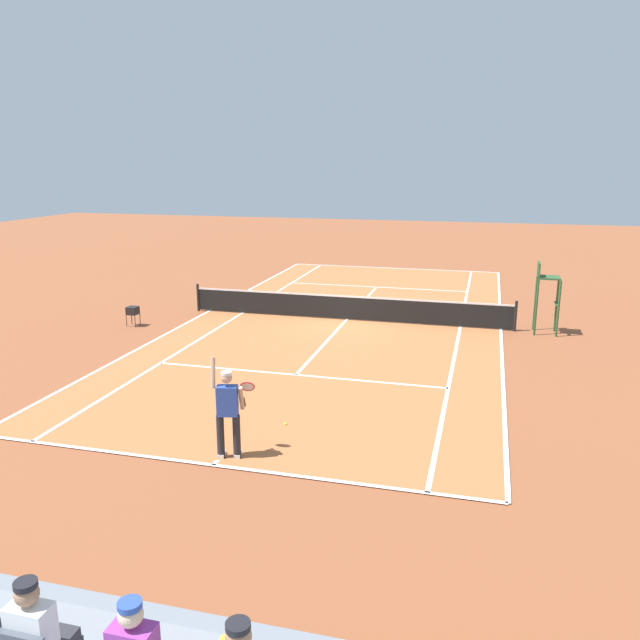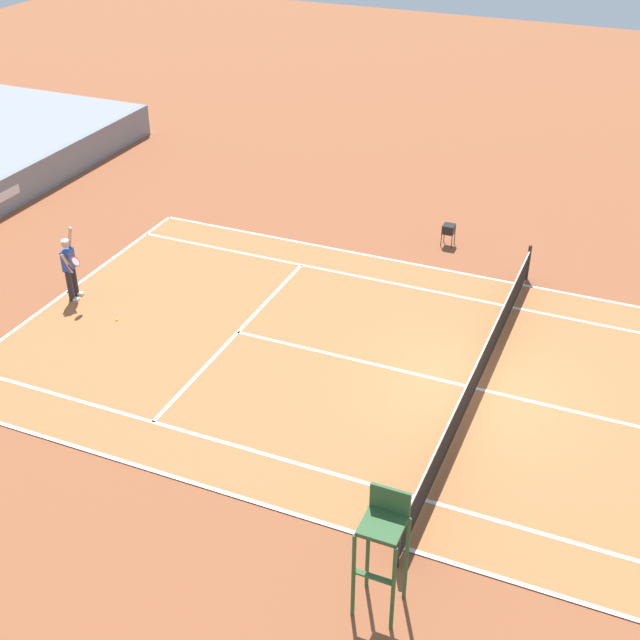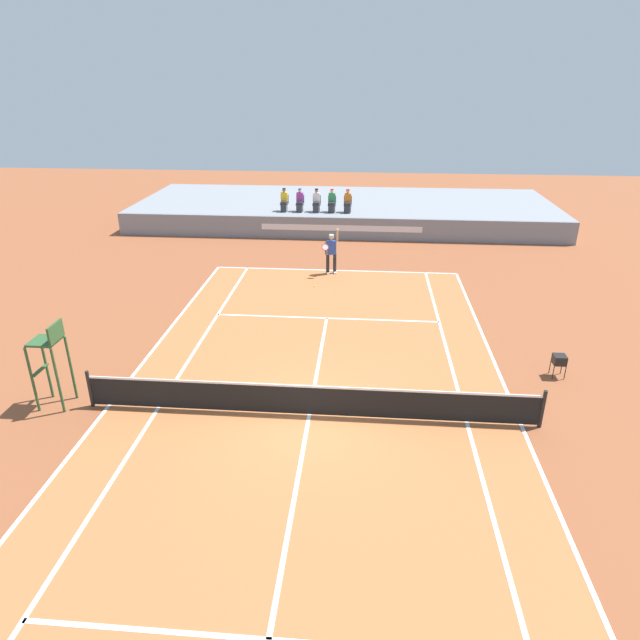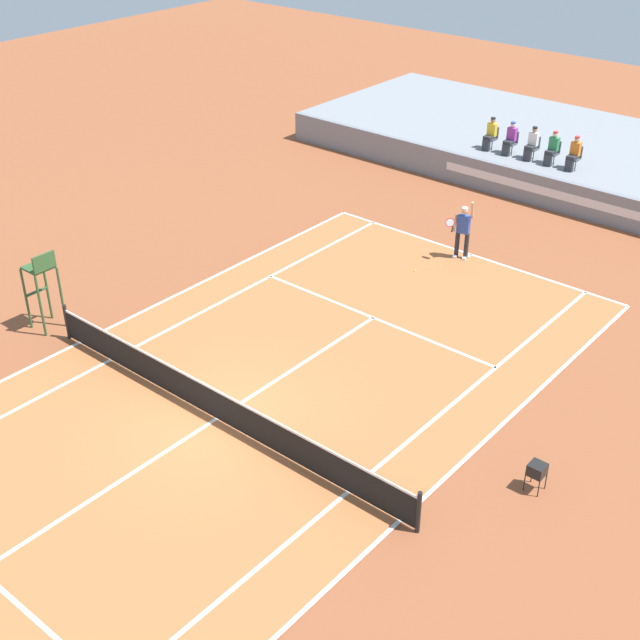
# 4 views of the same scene
# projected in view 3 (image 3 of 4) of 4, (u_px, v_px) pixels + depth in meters

# --- Properties ---
(ground_plane) EXTENTS (80.00, 80.00, 0.00)m
(ground_plane) POSITION_uv_depth(u_px,v_px,m) (309.00, 416.00, 14.68)
(ground_plane) COLOR brown
(court) EXTENTS (11.08, 23.88, 0.03)m
(court) POSITION_uv_depth(u_px,v_px,m) (309.00, 416.00, 14.68)
(court) COLOR #B76638
(court) RESTS_ON ground
(net) EXTENTS (11.98, 0.10, 1.07)m
(net) POSITION_uv_depth(u_px,v_px,m) (309.00, 399.00, 14.47)
(net) COLOR black
(net) RESTS_ON ground
(barrier_wall) EXTENTS (24.87, 0.25, 1.22)m
(barrier_wall) POSITION_uv_depth(u_px,v_px,m) (341.00, 229.00, 30.10)
(barrier_wall) COLOR gray
(barrier_wall) RESTS_ON ground
(bleacher_platform) EXTENTS (24.87, 8.89, 1.22)m
(bleacher_platform) POSITION_uv_depth(u_px,v_px,m) (345.00, 210.00, 34.26)
(bleacher_platform) COLOR gray
(bleacher_platform) RESTS_ON ground
(spectator_seated_0) EXTENTS (0.44, 0.60, 1.27)m
(spectator_seated_0) POSITION_uv_depth(u_px,v_px,m) (284.00, 200.00, 31.00)
(spectator_seated_0) COLOR #474C56
(spectator_seated_0) RESTS_ON bleacher_platform
(spectator_seated_1) EXTENTS (0.44, 0.60, 1.27)m
(spectator_seated_1) POSITION_uv_depth(u_px,v_px,m) (300.00, 201.00, 30.94)
(spectator_seated_1) COLOR #474C56
(spectator_seated_1) RESTS_ON bleacher_platform
(spectator_seated_2) EXTENTS (0.44, 0.60, 1.27)m
(spectator_seated_2) POSITION_uv_depth(u_px,v_px,m) (316.00, 201.00, 30.86)
(spectator_seated_2) COLOR #474C56
(spectator_seated_2) RESTS_ON bleacher_platform
(spectator_seated_3) EXTENTS (0.44, 0.60, 1.27)m
(spectator_seated_3) POSITION_uv_depth(u_px,v_px,m) (332.00, 201.00, 30.80)
(spectator_seated_3) COLOR #474C56
(spectator_seated_3) RESTS_ON bleacher_platform
(spectator_seated_4) EXTENTS (0.44, 0.60, 1.27)m
(spectator_seated_4) POSITION_uv_depth(u_px,v_px,m) (348.00, 201.00, 30.73)
(spectator_seated_4) COLOR #474C56
(spectator_seated_4) RESTS_ON bleacher_platform
(tennis_player) EXTENTS (0.74, 0.75, 2.08)m
(tennis_player) POSITION_uv_depth(u_px,v_px,m) (331.00, 253.00, 24.74)
(tennis_player) COLOR #232328
(tennis_player) RESTS_ON ground
(tennis_ball) EXTENTS (0.07, 0.07, 0.07)m
(tennis_ball) POSITION_uv_depth(u_px,v_px,m) (315.00, 286.00, 23.54)
(tennis_ball) COLOR #D1E533
(tennis_ball) RESTS_ON ground
(umpire_chair) EXTENTS (0.77, 0.77, 2.44)m
(umpire_chair) POSITION_uv_depth(u_px,v_px,m) (50.00, 354.00, 14.57)
(umpire_chair) COLOR #2D562D
(umpire_chair) RESTS_ON ground
(ball_hopper) EXTENTS (0.36, 0.36, 0.70)m
(ball_hopper) POSITION_uv_depth(u_px,v_px,m) (559.00, 359.00, 16.38)
(ball_hopper) COLOR black
(ball_hopper) RESTS_ON ground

